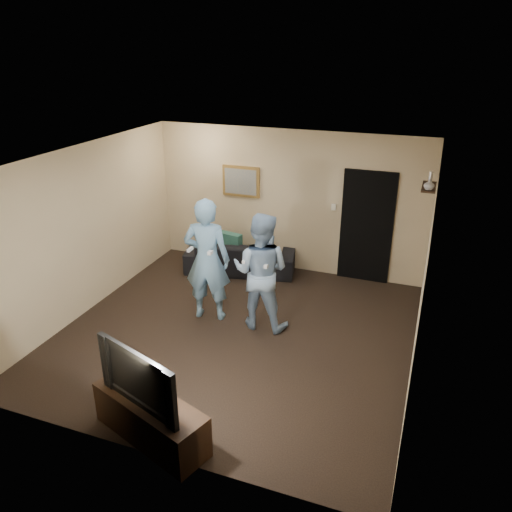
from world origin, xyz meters
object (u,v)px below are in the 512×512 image
at_px(wii_player_left, 207,260).
at_px(sofa, 240,256).
at_px(tv_console, 151,419).
at_px(television, 146,374).
at_px(wii_player_right, 261,271).

bearing_deg(wii_player_left, sofa, 95.54).
bearing_deg(wii_player_left, tv_console, -78.45).
distance_m(tv_console, wii_player_left, 2.74).
height_order(tv_console, television, television).
distance_m(wii_player_left, wii_player_right, 0.85).
xyz_separation_m(wii_player_left, wii_player_right, (0.84, 0.04, -0.07)).
distance_m(sofa, wii_player_left, 1.87).
bearing_deg(television, sofa, 118.46).
xyz_separation_m(tv_console, wii_player_right, (0.31, 2.63, 0.64)).
bearing_deg(tv_console, wii_player_right, 102.52).
bearing_deg(wii_player_right, wii_player_left, -177.24).
bearing_deg(sofa, wii_player_left, 83.54).
xyz_separation_m(television, wii_player_right, (0.31, 2.63, 0.06)).
relative_size(sofa, wii_player_right, 1.12).
distance_m(tv_console, television, 0.58).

